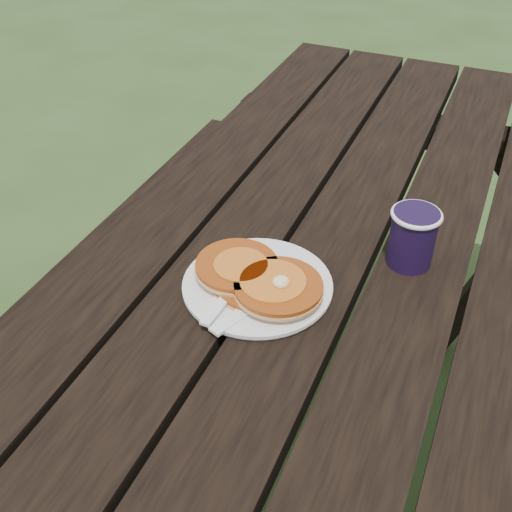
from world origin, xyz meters
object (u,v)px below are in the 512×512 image
at_px(picnic_table, 317,395).
at_px(plate, 257,286).
at_px(pancake_stack, 258,279).
at_px(coffee_cup, 413,234).

xyz_separation_m(picnic_table, plate, (-0.07, -0.15, 0.39)).
bearing_deg(pancake_stack, coffee_cup, 39.46).
bearing_deg(plate, picnic_table, 63.85).
bearing_deg(pancake_stack, picnic_table, 65.63).
bearing_deg(pancake_stack, plate, 126.08).
relative_size(picnic_table, pancake_stack, 8.58).
distance_m(picnic_table, pancake_stack, 0.44).
xyz_separation_m(pancake_stack, coffee_cup, (0.20, 0.16, 0.03)).
height_order(plate, coffee_cup, coffee_cup).
height_order(plate, pancake_stack, pancake_stack).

